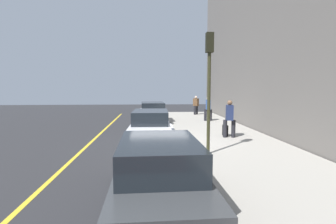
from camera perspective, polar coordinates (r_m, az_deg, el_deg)
The scene contains 12 objects.
ground_plane at distance 12.09m, azimuth -1.99°, elevation -7.01°, with size 56.00×56.00×0.00m, color #28282B.
sidewalk at distance 12.62m, azimuth 13.25°, elevation -6.28°, with size 28.00×4.60×0.15m, color #A39E93.
lane_stripe_centre at distance 12.41m, azimuth -17.04°, elevation -6.91°, with size 28.00×0.14×0.01m, color gold.
snow_bank_curb at distance 14.38m, azimuth 0.49°, elevation -4.56°, with size 6.19×0.56×0.22m, color white.
parked_car_charcoal at distance 5.80m, azimuth -2.02°, elevation -13.11°, with size 4.83×1.98×1.51m.
parked_car_white at distance 12.55m, azimuth -3.77°, elevation -3.04°, with size 4.68×2.02×1.51m.
parked_car_silver at distance 19.17m, azimuth -3.35°, elevation -0.11°, with size 4.70×2.02×1.51m.
pedestrian_navy_coat at distance 13.12m, azimuth 13.20°, elevation -1.21°, with size 0.53×0.60×1.82m.
pedestrian_blue_coat at distance 19.39m, azimuth 8.71°, elevation 0.88°, with size 0.51×0.58×1.77m.
pedestrian_brown_coat at distance 23.71m, azimuth 6.08°, elevation 1.60°, with size 0.51×0.52×1.67m.
traffic_light_pole at distance 9.66m, azimuth 8.92°, elevation 8.37°, with size 0.35×0.26×4.38m.
rolling_suitcase at distance 13.60m, azimuth 12.32°, elevation -3.92°, with size 0.34×0.22×0.90m.
Camera 1 is at (-11.80, 0.39, 2.60)m, focal length 28.06 mm.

